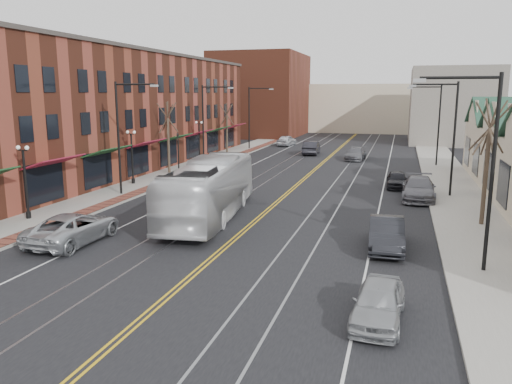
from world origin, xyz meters
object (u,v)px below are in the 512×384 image
Objects in this scene: parked_suv at (74,228)px; parked_car_c at (419,188)px; transit_bus at (210,189)px; parked_car_b at (386,234)px; parked_car_d at (397,180)px; parked_car_a at (378,302)px.

parked_car_c is (16.81, 15.63, 0.03)m from parked_suv.
transit_bus reaches higher than parked_car_c.
transit_bus is at bearing 159.73° from parked_car_b.
parked_car_d is (-1.51, 4.17, -0.13)m from parked_car_c.
parked_car_c is (1.80, 20.40, 0.13)m from parked_car_a.
transit_bus is at bearing 135.71° from parked_car_a.
parked_suv is 15.36m from parked_car_b.
parked_car_c is (1.80, 12.36, 0.04)m from parked_car_b.
parked_car_d is at bearing -126.93° from parked_suv.
parked_suv is 22.95m from parked_car_c.
transit_bus reaches higher than parked_car_d.
parked_car_a is at bearing -92.49° from parked_car_b.
parked_car_c is (12.13, 9.05, -0.96)m from transit_bus.
parked_car_a is (10.33, -11.36, -1.08)m from transit_bus.
transit_bus is at bearing -124.65° from parked_suv.
transit_bus reaches higher than parked_car_a.
parked_car_b is (15.01, 3.27, -0.01)m from parked_suv.
parked_suv reaches higher than parked_car_b.
transit_bus is 2.30× the size of parked_car_c.
parked_car_a is 8.05m from parked_car_b.
parked_car_b is 16.53m from parked_car_d.
parked_car_a is 0.72× the size of parked_car_c.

